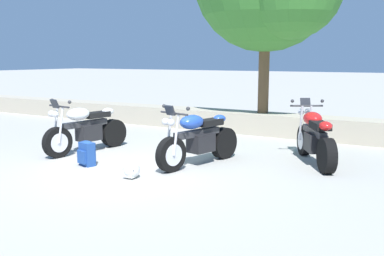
% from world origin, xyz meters
% --- Properties ---
extents(ground_plane, '(120.00, 120.00, 0.00)m').
position_xyz_m(ground_plane, '(0.00, 0.00, 0.00)').
color(ground_plane, '#A3A099').
extents(stone_wall, '(36.00, 0.80, 0.55)m').
position_xyz_m(stone_wall, '(0.00, 4.80, 0.28)').
color(stone_wall, '#A89E89').
rests_on(stone_wall, ground).
extents(motorcycle_white_near_left, '(0.70, 2.06, 1.18)m').
position_xyz_m(motorcycle_white_near_left, '(-1.70, 0.80, 0.49)').
color(motorcycle_white_near_left, black).
rests_on(motorcycle_white_near_left, ground).
extents(motorcycle_blue_centre, '(0.82, 2.04, 1.18)m').
position_xyz_m(motorcycle_blue_centre, '(0.92, 0.99, 0.49)').
color(motorcycle_blue_centre, black).
rests_on(motorcycle_blue_centre, ground).
extents(motorcycle_red_far_right, '(1.22, 1.85, 1.18)m').
position_xyz_m(motorcycle_red_far_right, '(2.76, 2.21, 0.49)').
color(motorcycle_red_far_right, black).
rests_on(motorcycle_red_far_right, ground).
extents(rider_backpack, '(0.34, 0.31, 0.47)m').
position_xyz_m(rider_backpack, '(-0.84, -0.09, 0.24)').
color(rider_backpack, navy).
rests_on(rider_backpack, ground).
extents(rider_helmet, '(0.28, 0.28, 0.28)m').
position_xyz_m(rider_helmet, '(0.40, -0.36, 0.14)').
color(rider_helmet, silver).
rests_on(rider_helmet, ground).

